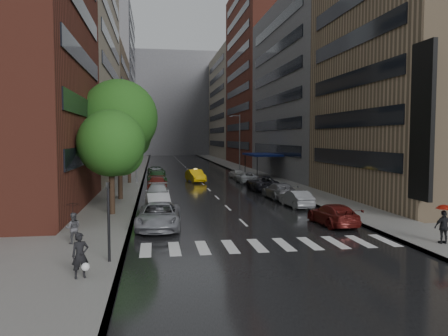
{
  "coord_description": "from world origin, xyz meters",
  "views": [
    {
      "loc": [
        -5.62,
        -23.34,
        5.5
      ],
      "look_at": [
        0.0,
        11.92,
        3.0
      ],
      "focal_mm": 35.0,
      "sensor_mm": 36.0,
      "label": 1
    }
  ],
  "objects": [
    {
      "name": "ground",
      "position": [
        0.0,
        0.0,
        0.0
      ],
      "size": [
        220.0,
        220.0,
        0.0
      ],
      "primitive_type": "plane",
      "color": "gray",
      "rests_on": "ground"
    },
    {
      "name": "road",
      "position": [
        0.0,
        50.0,
        0.01
      ],
      "size": [
        14.0,
        140.0,
        0.01
      ],
      "primitive_type": "cube",
      "color": "black",
      "rests_on": "ground"
    },
    {
      "name": "sidewalk_left",
      "position": [
        -9.0,
        50.0,
        0.07
      ],
      "size": [
        4.0,
        140.0,
        0.15
      ],
      "primitive_type": "cube",
      "color": "gray",
      "rests_on": "ground"
    },
    {
      "name": "sidewalk_right",
      "position": [
        9.0,
        50.0,
        0.07
      ],
      "size": [
        4.0,
        140.0,
        0.15
      ],
      "primitive_type": "cube",
      "color": "gray",
      "rests_on": "ground"
    },
    {
      "name": "crosswalk",
      "position": [
        0.2,
        -2.0,
        0.01
      ],
      "size": [
        13.15,
        2.8,
        0.01
      ],
      "color": "silver",
      "rests_on": "ground"
    },
    {
      "name": "buildings_left",
      "position": [
        -15.0,
        58.79,
        15.99
      ],
      "size": [
        8.0,
        108.0,
        38.0
      ],
      "color": "maroon",
      "rests_on": "ground"
    },
    {
      "name": "buildings_right",
      "position": [
        15.0,
        56.7,
        15.03
      ],
      "size": [
        8.05,
        109.1,
        36.0
      ],
      "color": "#937A5B",
      "rests_on": "ground"
    },
    {
      "name": "building_far",
      "position": [
        0.0,
        118.0,
        16.0
      ],
      "size": [
        40.0,
        14.0,
        32.0
      ],
      "primitive_type": "cube",
      "color": "slate",
      "rests_on": "ground"
    },
    {
      "name": "tree_near",
      "position": [
        -8.6,
        7.86,
        5.1
      ],
      "size": [
        4.68,
        4.68,
        7.45
      ],
      "color": "#382619",
      "rests_on": "ground"
    },
    {
      "name": "tree_mid",
      "position": [
        -8.6,
        15.46,
        7.19
      ],
      "size": [
        6.59,
        6.59,
        10.5
      ],
      "color": "#382619",
      "rests_on": "ground"
    },
    {
      "name": "tree_far",
      "position": [
        -8.6,
        29.34,
        5.9
      ],
      "size": [
        5.41,
        5.41,
        8.63
      ],
      "color": "#382619",
      "rests_on": "ground"
    },
    {
      "name": "taxi",
      "position": [
        -0.63,
        30.47,
        0.76
      ],
      "size": [
        2.37,
        4.84,
        1.53
      ],
      "primitive_type": "imported",
      "rotation": [
        0.0,
        0.0,
        0.17
      ],
      "color": "yellow",
      "rests_on": "ground"
    },
    {
      "name": "parked_cars_left",
      "position": [
        -5.4,
        21.02,
        0.74
      ],
      "size": [
        2.93,
        42.25,
        1.59
      ],
      "color": "gray",
      "rests_on": "ground"
    },
    {
      "name": "parked_cars_right",
      "position": [
        5.4,
        18.29,
        0.7
      ],
      "size": [
        2.58,
        36.88,
        1.49
      ],
      "color": "#5B1512",
      "rests_on": "ground"
    },
    {
      "name": "ped_bag_walker",
      "position": [
        -8.45,
        -6.39,
        1.0
      ],
      "size": [
        0.75,
        0.63,
        1.75
      ],
      "color": "black",
      "rests_on": "sidewalk_left"
    },
    {
      "name": "ped_black_umbrella",
      "position": [
        -9.73,
        -0.68,
        1.4
      ],
      "size": [
        0.96,
        0.98,
        2.09
      ],
      "color": "#49494D",
      "rests_on": "sidewalk_left"
    },
    {
      "name": "ped_red_umbrella",
      "position": [
        8.75,
        -3.65,
        1.33
      ],
      "size": [
        1.01,
        0.82,
        2.01
      ],
      "color": "black",
      "rests_on": "sidewalk_right"
    },
    {
      "name": "traffic_light",
      "position": [
        -7.6,
        -4.28,
        2.23
      ],
      "size": [
        0.18,
        0.15,
        3.45
      ],
      "color": "black",
      "rests_on": "sidewalk_left"
    },
    {
      "name": "street_lamp_left",
      "position": [
        -7.72,
        30.0,
        4.89
      ],
      "size": [
        1.74,
        0.22,
        9.0
      ],
      "color": "gray",
      "rests_on": "sidewalk_left"
    },
    {
      "name": "street_lamp_right",
      "position": [
        7.72,
        45.0,
        4.89
      ],
      "size": [
        1.74,
        0.22,
        9.0
      ],
      "color": "gray",
      "rests_on": "sidewalk_right"
    },
    {
      "name": "awning",
      "position": [
        8.98,
        35.0,
        3.13
      ],
      "size": [
        4.0,
        8.0,
        3.12
      ],
      "color": "navy",
      "rests_on": "sidewalk_right"
    }
  ]
}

